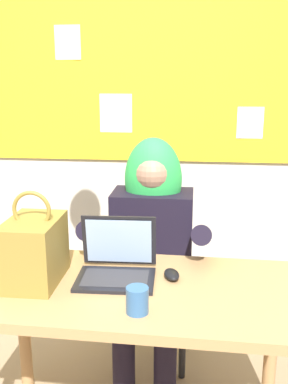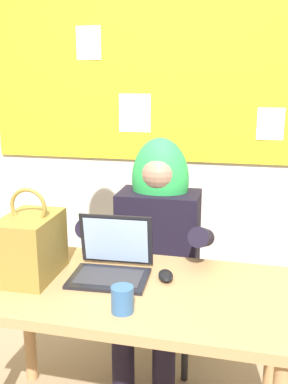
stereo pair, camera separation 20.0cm
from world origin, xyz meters
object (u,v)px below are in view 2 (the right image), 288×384
person_costumed (156,239)px  coffee_mug (122,299)px  laptop (112,263)px  computer_mouse (166,276)px  desk_main (126,308)px  chair_at_desk (160,270)px  handbag (31,246)px

person_costumed → coffee_mug: (0.02, -0.77, 0.06)m
laptop → computer_mouse: (0.23, 0.00, -0.04)m
person_costumed → desk_main: bearing=-1.5°
laptop → person_costumed: bearing=76.7°
computer_mouse → coffee_mug: bearing=-125.6°
chair_at_desk → computer_mouse: bearing=10.3°
desk_main → person_costumed: (0.02, 0.57, 0.09)m
chair_at_desk → laptop: (-0.09, -0.61, 0.30)m
laptop → handbag: (-0.32, -0.08, 0.08)m
computer_mouse → coffee_mug: 0.31m
chair_at_desk → coffee_mug: bearing=-0.2°
desk_main → coffee_mug: 0.25m
person_costumed → coffee_mug: size_ratio=13.02×
coffee_mug → handbag: bearing=155.0°
desk_main → laptop: (-0.08, 0.08, 0.15)m
handbag → coffee_mug: (0.44, -0.20, -0.09)m
handbag → coffee_mug: size_ratio=3.98×
coffee_mug → person_costumed: bearing=91.7°
laptop → handbag: size_ratio=0.86×
computer_mouse → handbag: (-0.55, -0.08, 0.12)m
desk_main → chair_at_desk: chair_at_desk is taller
handbag → coffee_mug: 0.49m
laptop → handbag: 0.34m
chair_at_desk → coffee_mug: 0.95m
desk_main → computer_mouse: 0.21m
person_costumed → computer_mouse: bearing=15.3°
person_costumed → coffee_mug: person_costumed is taller
person_costumed → laptop: (-0.10, -0.49, 0.06)m
desk_main → person_costumed: bearing=88.2°
chair_at_desk → person_costumed: person_costumed is taller
computer_mouse → person_costumed: bearing=89.6°
desk_main → chair_at_desk: size_ratio=1.50×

